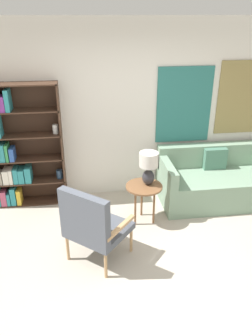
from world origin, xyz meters
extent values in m
plane|color=#B2A899|center=(0.00, 0.00, 0.00)|extent=(14.00, 14.00, 0.00)
cube|color=silver|center=(0.00, 2.03, 1.35)|extent=(6.40, 0.06, 2.70)
cube|color=#286B66|center=(1.05, 1.99, 1.44)|extent=(0.86, 0.02, 1.17)
cube|color=olive|center=(2.11, 1.99, 1.52)|extent=(1.06, 0.02, 1.13)
cube|color=#422B1E|center=(-0.84, 1.85, 0.93)|extent=(0.02, 0.30, 1.86)
cube|color=#422B1E|center=(-1.37, 1.85, 1.85)|extent=(1.08, 0.30, 0.02)
cube|color=#422B1E|center=(-1.37, 1.85, 0.01)|extent=(1.08, 0.30, 0.02)
cube|color=#422B1E|center=(-1.37, 2.00, 0.93)|extent=(1.08, 0.01, 1.86)
cube|color=#422B1E|center=(-1.37, 1.85, 0.38)|extent=(1.08, 0.30, 0.02)
cube|color=teal|center=(-1.86, 1.82, 0.15)|extent=(0.05, 0.23, 0.26)
cube|color=#B24C6B|center=(-1.78, 1.80, 0.14)|extent=(0.08, 0.18, 0.24)
cube|color=teal|center=(-1.71, 1.81, 0.12)|extent=(0.05, 0.20, 0.20)
cube|color=teal|center=(-1.64, 1.83, 0.16)|extent=(0.08, 0.24, 0.28)
cube|color=gold|center=(-1.56, 1.81, 0.14)|extent=(0.06, 0.19, 0.24)
cube|color=#422B1E|center=(-1.37, 1.85, 0.75)|extent=(1.08, 0.30, 0.02)
cube|color=gray|center=(-1.79, 1.79, 0.49)|extent=(0.07, 0.17, 0.20)
cube|color=silver|center=(-1.70, 1.83, 0.50)|extent=(0.09, 0.24, 0.22)
cube|color=silver|center=(-1.63, 1.82, 0.50)|extent=(0.05, 0.22, 0.23)
cube|color=teal|center=(-1.56, 1.81, 0.51)|extent=(0.07, 0.21, 0.23)
cube|color=teal|center=(-1.48, 1.83, 0.50)|extent=(0.08, 0.24, 0.21)
cube|color=teal|center=(-1.38, 1.83, 0.51)|extent=(0.09, 0.23, 0.24)
cylinder|color=#334C6B|center=(-0.91, 1.85, 0.46)|extent=(0.09, 0.09, 0.14)
cube|color=#422B1E|center=(-1.37, 1.85, 1.12)|extent=(1.08, 0.30, 0.02)
cube|color=teal|center=(-1.70, 1.83, 0.89)|extent=(0.09, 0.25, 0.26)
cube|color=#338C4C|center=(-1.63, 1.82, 0.88)|extent=(0.04, 0.21, 0.25)
cube|color=#2D56A8|center=(-1.56, 1.81, 0.86)|extent=(0.07, 0.19, 0.20)
cube|color=#422B1E|center=(-1.37, 1.85, 1.48)|extent=(1.08, 0.30, 0.02)
cylinder|color=white|center=(-0.91, 1.85, 1.19)|extent=(0.09, 0.09, 0.13)
cube|color=#7A338C|center=(-1.58, 1.83, 1.60)|extent=(0.07, 0.24, 0.21)
cube|color=teal|center=(-1.51, 1.83, 1.64)|extent=(0.06, 0.24, 0.30)
cylinder|color=tan|center=(0.00, 0.44, 0.17)|extent=(0.04, 0.04, 0.35)
cylinder|color=tan|center=(-0.43, 0.80, 0.17)|extent=(0.04, 0.04, 0.35)
cylinder|color=tan|center=(-0.35, 0.03, 0.17)|extent=(0.04, 0.04, 0.35)
cylinder|color=tan|center=(-0.78, 0.39, 0.17)|extent=(0.04, 0.04, 0.35)
cube|color=#4C515B|center=(-0.39, 0.42, 0.39)|extent=(0.89, 0.88, 0.08)
cube|color=#4C515B|center=(-0.56, 0.22, 0.71)|extent=(0.55, 0.49, 0.56)
cube|color=tan|center=(-0.16, 0.22, 0.53)|extent=(0.40, 0.46, 0.04)
cube|color=tan|center=(-0.62, 0.61, 0.53)|extent=(0.40, 0.46, 0.04)
cube|color=gray|center=(1.53, 1.49, 0.23)|extent=(1.78, 0.91, 0.47)
cube|color=gray|center=(1.53, 1.85, 0.65)|extent=(1.78, 0.20, 0.36)
cube|color=gray|center=(0.70, 1.49, 0.59)|extent=(0.12, 0.91, 0.25)
cube|color=#4C7A66|center=(1.53, 1.70, 0.64)|extent=(0.36, 0.12, 0.34)
cylinder|color=brown|center=(0.27, 1.08, 0.56)|extent=(0.51, 0.51, 0.02)
cylinder|color=brown|center=(0.27, 1.23, 0.27)|extent=(0.03, 0.03, 0.55)
cylinder|color=brown|center=(0.14, 1.00, 0.27)|extent=(0.03, 0.03, 0.55)
cylinder|color=brown|center=(0.41, 1.00, 0.27)|extent=(0.03, 0.03, 0.55)
ellipsoid|color=#2D2D33|center=(0.34, 1.12, 0.68)|extent=(0.17, 0.17, 0.22)
cylinder|color=tan|center=(0.34, 1.12, 0.82)|extent=(0.02, 0.02, 0.06)
cylinder|color=beige|center=(0.34, 1.12, 0.95)|extent=(0.26, 0.26, 0.20)
camera|label=1|loc=(-0.51, -2.81, 2.71)|focal=35.00mm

